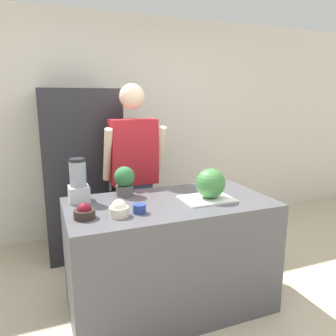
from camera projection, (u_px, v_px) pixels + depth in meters
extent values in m
cube|color=silver|center=(117.00, 127.00, 3.97)|extent=(8.00, 0.06, 2.60)
cube|color=#4C4C51|center=(170.00, 255.00, 2.57)|extent=(1.55, 0.81, 0.88)
cube|color=#232328|center=(81.00, 172.00, 3.51)|extent=(0.78, 0.73, 1.74)
cylinder|color=gray|center=(109.00, 161.00, 3.21)|extent=(0.02, 0.02, 0.61)
cube|color=#4C608C|center=(135.00, 225.00, 3.22)|extent=(0.32, 0.18, 0.85)
cube|color=#B21E28|center=(133.00, 152.00, 3.07)|extent=(0.43, 0.22, 0.60)
sphere|color=beige|center=(132.00, 96.00, 2.96)|extent=(0.23, 0.23, 0.23)
cylinder|color=beige|center=(108.00, 155.00, 2.94)|extent=(0.07, 0.24, 0.51)
cylinder|color=beige|center=(160.00, 152.00, 3.12)|extent=(0.07, 0.24, 0.51)
cube|color=white|center=(207.00, 199.00, 2.52)|extent=(0.38, 0.29, 0.01)
sphere|color=#3D7F3D|center=(210.00, 183.00, 2.50)|extent=(0.23, 0.23, 0.23)
cylinder|color=#2D231E|center=(85.00, 214.00, 2.12)|extent=(0.14, 0.14, 0.06)
sphere|color=maroon|center=(84.00, 210.00, 2.12)|extent=(0.09, 0.09, 0.09)
cylinder|color=beige|center=(119.00, 212.00, 2.16)|extent=(0.13, 0.13, 0.06)
sphere|color=white|center=(119.00, 207.00, 2.15)|extent=(0.10, 0.10, 0.10)
cylinder|color=navy|center=(139.00, 209.00, 2.22)|extent=(0.09, 0.09, 0.06)
cube|color=#B7B7BC|center=(79.00, 194.00, 2.46)|extent=(0.15, 0.15, 0.12)
cylinder|color=gray|center=(78.00, 174.00, 2.43)|extent=(0.12, 0.12, 0.19)
cylinder|color=black|center=(77.00, 160.00, 2.41)|extent=(0.12, 0.12, 0.02)
cylinder|color=#514C47|center=(125.00, 190.00, 2.61)|extent=(0.14, 0.14, 0.09)
sphere|color=#2D6B38|center=(124.00, 177.00, 2.59)|extent=(0.16, 0.16, 0.16)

